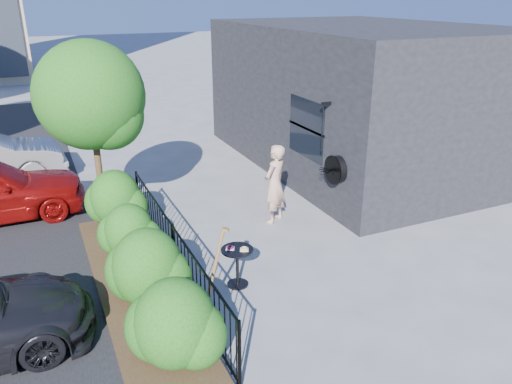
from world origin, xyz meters
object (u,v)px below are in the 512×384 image
patio_tree (94,102)px  shovel (212,279)px  cafe_table (237,260)px  woman (275,184)px

patio_tree → shovel: size_ratio=2.55×
patio_tree → cafe_table: size_ratio=5.18×
cafe_table → shovel: (-0.70, -0.68, 0.19)m
patio_tree → woman: size_ratio=2.20×
patio_tree → woman: bearing=-20.2°
woman → shovel: 3.75m
cafe_table → woman: bearing=50.1°
patio_tree → shovel: bearing=-76.5°
patio_tree → woman: patio_tree is taller
shovel → patio_tree: bearing=103.5°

